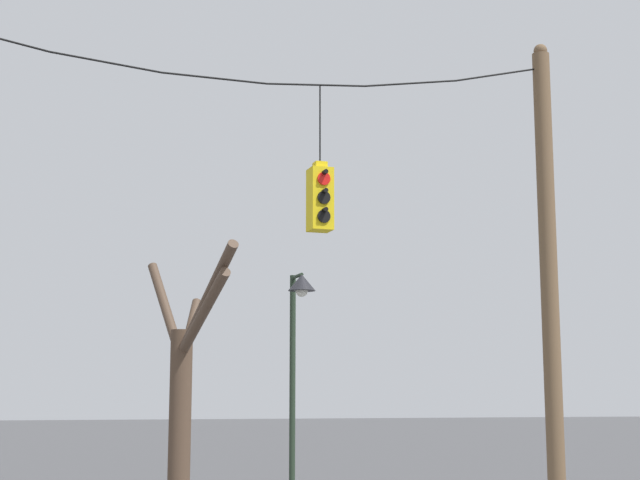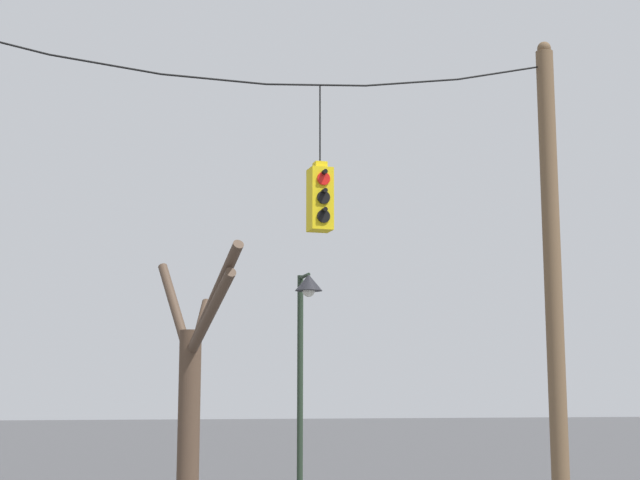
# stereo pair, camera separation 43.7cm
# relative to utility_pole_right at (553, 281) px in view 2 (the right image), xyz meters

# --- Properties ---
(utility_pole_right) EXTENTS (0.29, 0.29, 8.10)m
(utility_pole_right) POSITION_rel_utility_pole_right_xyz_m (0.00, 0.00, 0.00)
(utility_pole_right) COLOR brown
(utility_pole_right) RESTS_ON ground_plane
(span_wire) EXTENTS (11.23, 0.03, 0.82)m
(span_wire) POSITION_rel_utility_pole_right_xyz_m (-5.61, -0.00, 3.12)
(span_wire) COLOR black
(traffic_light_near_right_pole) EXTENTS (0.34, 0.58, 2.29)m
(traffic_light_near_right_pole) POSITION_rel_utility_pole_right_xyz_m (-3.95, -0.00, 1.13)
(traffic_light_near_right_pole) COLOR yellow
(street_lamp) EXTENTS (0.54, 0.93, 4.63)m
(street_lamp) POSITION_rel_utility_pole_right_xyz_m (-2.85, 4.61, -0.41)
(street_lamp) COLOR #233323
(street_lamp) RESTS_ON ground_plane
(bare_tree) EXTENTS (1.19, 4.61, 5.15)m
(bare_tree) POSITION_rel_utility_pole_right_xyz_m (-4.81, 6.05, -1.45)
(bare_tree) COLOR brown
(bare_tree) RESTS_ON ground_plane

